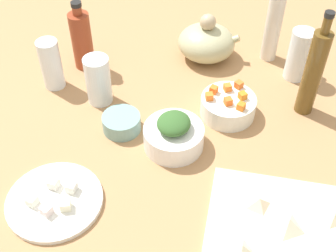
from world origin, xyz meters
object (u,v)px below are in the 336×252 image
Objects in this scene: plate_tofu at (55,201)px; bottle_1 at (82,40)px; bowl_small_side at (122,123)px; bowl_carrots at (228,106)px; bottle_2 at (274,21)px; drinking_glass_0 at (98,80)px; bottle_0 at (313,72)px; drinking_glass_1 at (299,55)px; bowl_greens at (174,137)px; drinking_glass_2 at (51,64)px; teapot at (207,42)px; cutting_board at (287,227)px.

plate_tofu is 50.01cm from bottle_1.
bowl_carrots is at bearing 17.34° from bowl_small_side.
plate_tofu is 2.18× the size of bowl_small_side.
bottle_2 is 52.32cm from drinking_glass_0.
bottle_2 is at bearing 109.69° from bottle_0.
drinking_glass_1 is at bearing 43.09° from bowl_carrots.
bottle_1 is (-4.70, 49.09, 8.34)cm from plate_tofu.
bottle_0 is at bearing 26.49° from bowl_greens.
bottle_2 reaches higher than drinking_glass_2.
bottle_2 is 2.08× the size of drinking_glass_0.
bottle_2 is (49.01, 58.50, 11.89)cm from plate_tofu.
plate_tofu is 75.37cm from drinking_glass_1.
teapot is at bearing 58.91° from bowl_small_side.
bottle_0 is (32.91, 16.40, 9.63)cm from bowl_greens.
bottle_1 is at bearing 134.37° from bowl_greens.
bottle_0 is 2.15× the size of drinking_glass_0.
bowl_greens is 37.79cm from teapot.
bowl_carrots is at bearing 40.93° from plate_tofu.
cutting_board is 1.57× the size of plate_tofu.
bottle_1 is at bearing 157.99° from bowl_carrots.
drinking_glass_0 is (-46.05, -24.18, -5.73)cm from bottle_2.
teapot is (19.81, 32.86, 3.24)cm from bowl_small_side.
bottle_0 is at bearing -85.84° from drinking_glass_1.
drinking_glass_1 is at bearing 41.68° from plate_tofu.
teapot is 1.21× the size of drinking_glass_1.
drinking_glass_1 is (31.90, 30.31, 4.65)cm from bowl_greens.
bowl_carrots is at bearing -22.01° from bottle_1.
drinking_glass_1 is at bearing 43.53° from bowl_greens.
bottle_0 is at bearing -11.97° from bottle_1.
bottle_0 is (19.96, 3.81, 9.81)cm from bowl_carrots.
bottle_0 is at bearing -37.97° from teapot.
drinking_glass_1 is (6.30, 51.43, 7.00)cm from cutting_board.
teapot is at bearing 12.34° from bottle_1.
bottle_0 is (7.31, 37.52, 11.98)cm from cutting_board.
bowl_carrots reaches higher than plate_tofu.
drinking_glass_2 is (-35.16, 19.61, 4.37)cm from bowl_greens.
bottle_0 is at bearing -2.70° from drinking_glass_2.
drinking_glass_0 is (2.96, 34.32, 6.16)cm from plate_tofu.
drinking_glass_0 is at bearing -62.57° from bottle_1.
teapot reaches higher than bowl_carrots.
bottle_1 is at bearing -167.66° from teapot.
bowl_small_side is at bearing -53.64° from drinking_glass_0.
cutting_board is 36.07cm from bowl_carrots.
bottle_2 is (-0.74, 60.02, 11.99)cm from cutting_board.
bottle_0 is (26.63, -20.78, 7.14)cm from teapot.
bowl_small_side reaches higher than plate_tofu.
bottle_1 is (-35.14, -7.69, 3.60)cm from teapot.
drinking_glass_0 reaches higher than bowl_small_side.
drinking_glass_1 is at bearing 9.06° from drinking_glass_2.
cutting_board is at bearing -71.67° from teapot.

